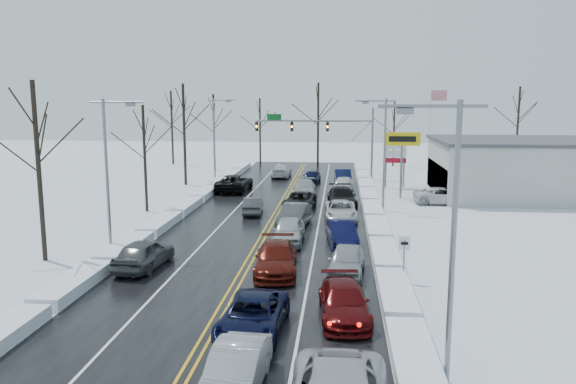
# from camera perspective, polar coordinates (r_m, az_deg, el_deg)

# --- Properties ---
(ground) EXTENTS (160.00, 160.00, 0.00)m
(ground) POSITION_cam_1_polar(r_m,az_deg,el_deg) (36.63, -2.65, -4.76)
(ground) COLOR silver
(ground) RESTS_ON ground
(road_surface) EXTENTS (14.00, 84.00, 0.01)m
(road_surface) POSITION_cam_1_polar(r_m,az_deg,el_deg) (38.55, -2.24, -4.02)
(road_surface) COLOR black
(road_surface) RESTS_ON ground
(snow_bank_left) EXTENTS (1.49, 72.00, 0.58)m
(snow_bank_left) POSITION_cam_1_polar(r_m,az_deg,el_deg) (40.25, -13.05, -3.69)
(snow_bank_left) COLOR white
(snow_bank_left) RESTS_ON ground
(snow_bank_right) EXTENTS (1.49, 72.00, 0.58)m
(snow_bank_right) POSITION_cam_1_polar(r_m,az_deg,el_deg) (38.31, 9.13, -4.23)
(snow_bank_right) COLOR white
(snow_bank_right) RESTS_ON ground
(traffic_signal_mast) EXTENTS (13.28, 0.39, 8.00)m
(traffic_signal_mast) POSITION_cam_1_polar(r_m,az_deg,el_deg) (63.25, 3.98, 6.30)
(traffic_signal_mast) COLOR slate
(traffic_signal_mast) RESTS_ON ground
(tires_plus_sign) EXTENTS (3.20, 0.34, 6.00)m
(tires_plus_sign) POSITION_cam_1_polar(r_m,az_deg,el_deg) (51.59, 11.52, 4.85)
(tires_plus_sign) COLOR slate
(tires_plus_sign) RESTS_ON ground
(used_vehicles_sign) EXTENTS (2.20, 0.22, 4.65)m
(used_vehicles_sign) POSITION_cam_1_polar(r_m,az_deg,el_deg) (57.69, 10.84, 3.68)
(used_vehicles_sign) COLOR slate
(used_vehicles_sign) RESTS_ON ground
(speed_limit_sign) EXTENTS (0.55, 0.09, 2.35)m
(speed_limit_sign) POSITION_cam_1_polar(r_m,az_deg,el_deg) (28.31, 11.72, -5.84)
(speed_limit_sign) COLOR slate
(speed_limit_sign) RESTS_ON ground
(flagpole) EXTENTS (1.87, 1.20, 10.00)m
(flagpole) POSITION_cam_1_polar(r_m,az_deg,el_deg) (66.00, 14.33, 6.55)
(flagpole) COLOR silver
(flagpole) RESTS_ON ground
(dealership_building) EXTENTS (20.40, 12.40, 5.30)m
(dealership_building) POSITION_cam_1_polar(r_m,az_deg,el_deg) (56.78, 24.88, 2.20)
(dealership_building) COLOR #B7B6B1
(dealership_building) RESTS_ON ground
(streetlight_se) EXTENTS (3.20, 0.25, 9.00)m
(streetlight_se) POSITION_cam_1_polar(r_m,az_deg,el_deg) (17.85, 15.90, -2.91)
(streetlight_se) COLOR slate
(streetlight_se) RESTS_ON ground
(streetlight_ne) EXTENTS (3.20, 0.25, 9.00)m
(streetlight_ne) POSITION_cam_1_polar(r_m,az_deg,el_deg) (45.41, 9.55, 4.70)
(streetlight_ne) COLOR slate
(streetlight_ne) RESTS_ON ground
(streetlight_sw) EXTENTS (3.20, 0.25, 9.00)m
(streetlight_sw) POSITION_cam_1_polar(r_m,az_deg,el_deg) (34.07, -17.67, 2.80)
(streetlight_sw) COLOR slate
(streetlight_sw) RESTS_ON ground
(streetlight_nw) EXTENTS (3.20, 0.25, 9.00)m
(streetlight_nw) POSITION_cam_1_polar(r_m,az_deg,el_deg) (60.73, -7.32, 5.95)
(streetlight_nw) COLOR slate
(streetlight_nw) RESTS_ON ground
(tree_left_b) EXTENTS (4.00, 4.00, 10.00)m
(tree_left_b) POSITION_cam_1_polar(r_m,az_deg,el_deg) (33.55, -24.21, 5.20)
(tree_left_b) COLOR #2D231C
(tree_left_b) RESTS_ON ground
(tree_left_c) EXTENTS (3.40, 3.40, 8.50)m
(tree_left_c) POSITION_cam_1_polar(r_m,az_deg,el_deg) (45.95, -14.42, 5.38)
(tree_left_c) COLOR #2D231C
(tree_left_c) RESTS_ON ground
(tree_left_d) EXTENTS (4.20, 4.20, 10.50)m
(tree_left_d) POSITION_cam_1_polar(r_m,az_deg,el_deg) (59.42, -10.55, 7.74)
(tree_left_d) COLOR #2D231C
(tree_left_d) RESTS_ON ground
(tree_left_e) EXTENTS (3.80, 3.80, 9.50)m
(tree_left_e) POSITION_cam_1_polar(r_m,az_deg,el_deg) (70.96, -7.56, 7.53)
(tree_left_e) COLOR #2D231C
(tree_left_e) RESTS_ON ground
(tree_far_a) EXTENTS (4.00, 4.00, 10.00)m
(tree_far_a) POSITION_cam_1_polar(r_m,az_deg,el_deg) (78.61, -11.75, 7.86)
(tree_far_a) COLOR #2D231C
(tree_far_a) RESTS_ON ground
(tree_far_b) EXTENTS (3.60, 3.60, 9.00)m
(tree_far_b) POSITION_cam_1_polar(r_m,az_deg,el_deg) (76.98, -2.87, 7.49)
(tree_far_b) COLOR #2D231C
(tree_far_b) RESTS_ON ground
(tree_far_c) EXTENTS (4.40, 4.40, 11.00)m
(tree_far_c) POSITION_cam_1_polar(r_m,az_deg,el_deg) (74.21, 3.09, 8.49)
(tree_far_c) COLOR #2D231C
(tree_far_c) RESTS_ON ground
(tree_far_d) EXTENTS (3.40, 3.40, 8.50)m
(tree_far_d) POSITION_cam_1_polar(r_m,az_deg,el_deg) (76.02, 10.74, 7.05)
(tree_far_d) COLOR #2D231C
(tree_far_d) RESTS_ON ground
(tree_far_e) EXTENTS (4.20, 4.20, 10.50)m
(tree_far_e) POSITION_cam_1_polar(r_m,az_deg,el_deg) (79.55, 22.39, 7.61)
(tree_far_e) COLOR #2D231C
(tree_far_e) RESTS_ON ground
(queued_car_2) EXTENTS (2.58, 5.16, 1.40)m
(queued_car_2) POSITION_cam_1_polar(r_m,az_deg,el_deg) (22.59, -3.57, -14.08)
(queued_car_2) COLOR black
(queued_car_2) RESTS_ON ground
(queued_car_3) EXTENTS (2.56, 5.47, 1.54)m
(queued_car_3) POSITION_cam_1_polar(r_m,az_deg,el_deg) (29.68, -1.21, -8.20)
(queued_car_3) COLOR #4E110A
(queued_car_3) RESTS_ON ground
(queued_car_4) EXTENTS (1.90, 4.65, 1.58)m
(queued_car_4) POSITION_cam_1_polar(r_m,az_deg,el_deg) (35.57, 0.07, -5.18)
(queued_car_4) COLOR #AEB2B7
(queued_car_4) RESTS_ON ground
(queued_car_5) EXTENTS (2.33, 5.09, 1.62)m
(queued_car_5) POSITION_cam_1_polar(r_m,az_deg,el_deg) (39.91, 0.64, -3.55)
(queued_car_5) COLOR #3D4042
(queued_car_5) RESTS_ON ground
(queued_car_6) EXTENTS (2.76, 5.15, 1.38)m
(queued_car_6) POSITION_cam_1_polar(r_m,az_deg,el_deg) (46.30, 1.18, -1.72)
(queued_car_6) COLOR black
(queued_car_6) RESTS_ON ground
(queued_car_7) EXTENTS (2.11, 5.05, 1.46)m
(queued_car_7) POSITION_cam_1_polar(r_m,az_deg,el_deg) (52.46, 1.67, -0.38)
(queued_car_7) COLOR #999DA1
(queued_car_7) RESTS_ON ground
(queued_car_8) EXTENTS (2.10, 4.25, 1.39)m
(queued_car_8) POSITION_cam_1_polar(r_m,az_deg,el_deg) (60.05, 2.39, 0.88)
(queued_car_8) COLOR black
(queued_car_8) RESTS_ON ground
(queued_car_11) EXTENTS (2.39, 5.02, 1.41)m
(queued_car_11) POSITION_cam_1_polar(r_m,az_deg,el_deg) (24.01, 5.68, -12.63)
(queued_car_11) COLOR #4D0A0B
(queued_car_11) RESTS_ON ground
(queued_car_12) EXTENTS (2.15, 4.58, 1.51)m
(queued_car_12) POSITION_cam_1_polar(r_m,az_deg,el_deg) (29.46, 5.93, -8.38)
(queued_car_12) COLOR #95989C
(queued_car_12) RESTS_ON ground
(queued_car_13) EXTENTS (2.15, 4.69, 1.49)m
(queued_car_13) POSITION_cam_1_polar(r_m,az_deg,el_deg) (35.31, 5.46, -5.33)
(queued_car_13) COLOR black
(queued_car_13) RESTS_ON ground
(queued_car_14) EXTENTS (2.61, 5.22, 1.42)m
(queued_car_14) POSITION_cam_1_polar(r_m,az_deg,el_deg) (42.34, 5.36, -2.83)
(queued_car_14) COLOR silver
(queued_car_14) RESTS_ON ground
(queued_car_15) EXTENTS (2.68, 5.82, 1.65)m
(queued_car_15) POSITION_cam_1_polar(r_m,az_deg,el_deg) (47.28, 5.48, -1.52)
(queued_car_15) COLOR black
(queued_car_15) RESTS_ON ground
(queued_car_16) EXTENTS (2.41, 4.73, 1.54)m
(queued_car_16) POSITION_cam_1_polar(r_m,az_deg,el_deg) (54.39, 5.58, -0.07)
(queued_car_16) COLOR silver
(queued_car_16) RESTS_ON ground
(queued_car_17) EXTENTS (1.96, 4.82, 1.56)m
(queued_car_17) POSITION_cam_1_polar(r_m,az_deg,el_deg) (59.78, 5.57, 0.81)
(queued_car_17) COLOR black
(queued_car_17) RESTS_ON ground
(oncoming_car_0) EXTENTS (1.72, 4.11, 1.32)m
(oncoming_car_0) POSITION_cam_1_polar(r_m,az_deg,el_deg) (44.42, -3.56, -2.22)
(oncoming_car_0) COLOR #3C3E40
(oncoming_car_0) RESTS_ON ground
(oncoming_car_1) EXTENTS (3.14, 6.12, 1.65)m
(oncoming_car_1) POSITION_cam_1_polar(r_m,az_deg,el_deg) (55.23, -5.45, 0.08)
(oncoming_car_1) COLOR black
(oncoming_car_1) RESTS_ON ground
(oncoming_car_2) EXTENTS (2.09, 5.07, 1.47)m
(oncoming_car_2) POSITION_cam_1_polar(r_m,az_deg,el_deg) (64.76, -0.68, 1.52)
(oncoming_car_2) COLOR silver
(oncoming_car_2) RESTS_ON ground
(oncoming_car_3) EXTENTS (2.37, 4.91, 1.62)m
(oncoming_car_3) POSITION_cam_1_polar(r_m,az_deg,el_deg) (31.43, -14.36, -7.49)
(oncoming_car_3) COLOR #45484B
(oncoming_car_3) RESTS_ON ground
(parked_car_0) EXTENTS (5.19, 2.49, 1.43)m
(parked_car_0) POSITION_cam_1_polar(r_m,az_deg,el_deg) (50.20, 15.47, -1.18)
(parked_car_0) COLOR silver
(parked_car_0) RESTS_ON ground
(parked_car_1) EXTENTS (2.55, 5.59, 1.58)m
(parked_car_1) POSITION_cam_1_polar(r_m,az_deg,el_deg) (54.29, 18.01, -0.51)
(parked_car_1) COLOR #50120A
(parked_car_1) RESTS_ON ground
(parked_car_2) EXTENTS (2.41, 4.83, 1.58)m
(parked_car_2) POSITION_cam_1_polar(r_m,az_deg,el_deg) (57.96, 15.38, 0.23)
(parked_car_2) COLOR black
(parked_car_2) RESTS_ON ground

